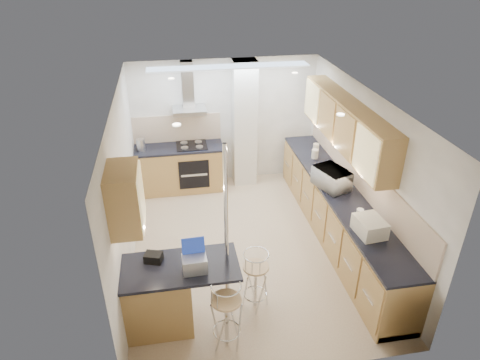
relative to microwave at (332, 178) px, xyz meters
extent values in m
plane|color=tan|center=(-1.38, -0.10, -1.08)|extent=(4.80, 4.80, 0.00)
cube|color=silver|center=(-1.38, 2.30, 0.17)|extent=(3.60, 0.04, 2.50)
cube|color=silver|center=(-1.38, -2.50, 0.17)|extent=(3.60, 0.04, 2.50)
cube|color=silver|center=(-3.18, -0.10, 0.17)|extent=(0.04, 4.80, 2.50)
cube|color=silver|center=(0.42, -0.10, 0.17)|extent=(0.04, 4.80, 2.50)
cube|color=white|center=(-1.38, -0.10, 1.42)|extent=(3.60, 4.80, 0.02)
cube|color=#B28847|center=(0.25, 0.30, 0.80)|extent=(0.34, 3.00, 0.72)
cube|color=#B28847|center=(-3.01, -1.45, 0.80)|extent=(0.34, 0.62, 0.72)
cube|color=beige|center=(0.41, -0.10, 0.10)|extent=(0.03, 4.40, 0.56)
cube|color=beige|center=(-2.33, 2.29, 0.10)|extent=(1.70, 0.03, 0.56)
cube|color=silver|center=(-1.03, 2.10, 0.17)|extent=(0.45, 0.40, 2.50)
cube|color=silver|center=(-2.08, 2.05, 0.54)|extent=(0.62, 0.48, 0.08)
cube|color=silver|center=(-2.08, 2.19, 0.98)|extent=(0.22, 0.20, 0.88)
cylinder|color=silver|center=(-1.91, -1.55, 0.17)|extent=(0.05, 0.05, 2.50)
cube|color=black|center=(-2.08, 1.69, -0.63)|extent=(0.58, 0.02, 0.58)
cube|color=black|center=(-2.08, 2.00, -0.16)|extent=(0.58, 0.50, 0.02)
cube|color=#CCB87A|center=(-1.38, 1.70, 1.40)|extent=(2.80, 0.35, 0.02)
cube|color=#B28847|center=(0.12, -0.10, -0.64)|extent=(0.60, 4.40, 0.88)
cube|color=black|center=(0.12, -0.10, -0.18)|extent=(0.63, 4.40, 0.04)
cube|color=#B28847|center=(-2.33, 2.00, -0.64)|extent=(1.70, 0.60, 0.88)
cube|color=black|center=(-2.33, 2.00, -0.18)|extent=(1.70, 0.63, 0.04)
cube|color=#B28847|center=(-2.50, -1.55, -0.63)|extent=(1.35, 0.62, 0.90)
cube|color=black|center=(-2.50, -1.55, -0.16)|extent=(1.47, 0.72, 0.04)
imported|color=white|center=(0.00, 0.00, 0.00)|extent=(0.57, 0.68, 0.32)
cube|color=#9B9DA2|center=(-2.30, -1.66, -0.04)|extent=(0.29, 0.22, 0.19)
cube|color=black|center=(-2.78, -1.40, -0.08)|extent=(0.24, 0.21, 0.11)
cylinder|color=beige|center=(0.09, 1.08, -0.08)|extent=(0.12, 0.12, 0.17)
cylinder|color=beige|center=(0.20, 1.36, -0.08)|extent=(0.12, 0.12, 0.15)
cylinder|color=beige|center=(0.08, -1.21, -0.06)|extent=(0.16, 0.16, 0.19)
cylinder|color=white|center=(0.09, -0.90, -0.09)|extent=(0.11, 0.11, 0.14)
cube|color=beige|center=(0.05, -1.28, -0.05)|extent=(0.37, 0.46, 0.22)
cylinder|color=silver|center=(-3.03, 1.96, -0.05)|extent=(0.16, 0.16, 0.23)
camera|label=1|loc=(-2.45, -5.60, 3.22)|focal=32.00mm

